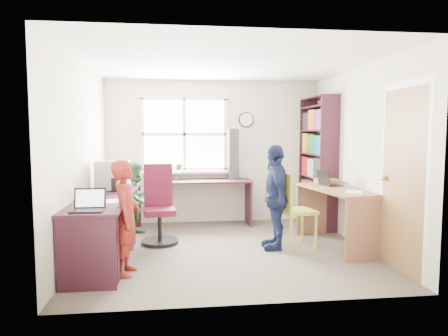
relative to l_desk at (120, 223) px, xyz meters
name	(u,v)px	position (x,y,z in m)	size (l,w,h in m)	color
room	(226,156)	(1.32, 0.38, 0.76)	(3.64, 3.44, 2.44)	#494239
l_desk	(120,223)	(0.00, 0.00, 0.00)	(2.38, 2.95, 0.75)	#341520
right_desk	(338,204)	(2.83, 0.29, 0.11)	(0.82, 1.44, 0.79)	#8C5E46
bookshelf	(318,165)	(2.96, 1.47, 0.55)	(0.30, 1.02, 2.10)	#341520
swivel_chair	(159,209)	(0.42, 0.74, 0.01)	(0.56, 0.56, 1.09)	black
wooden_chair	(292,207)	(2.21, 0.35, 0.08)	(0.50, 0.50, 0.99)	#B5C140
crt_monitor	(113,175)	(-0.19, 0.72, 0.49)	(0.44, 0.40, 0.40)	gray
laptop_left	(89,205)	(-0.20, -0.73, 0.35)	(0.32, 0.27, 0.22)	black
laptop_right	(328,182)	(2.78, 0.55, 0.38)	(0.31, 0.36, 0.22)	black
speaker_a	(114,185)	(-0.15, 0.57, 0.39)	(0.12, 0.12, 0.18)	black
speaker_b	(117,180)	(-0.20, 1.19, 0.38)	(0.09, 0.09, 0.18)	black
cd_tower	(233,154)	(1.61, 1.80, 0.72)	(0.18, 0.17, 0.84)	black
game_box	(327,181)	(2.87, 0.81, 0.36)	(0.34, 0.34, 0.06)	red
paper_a	(110,201)	(-0.08, -0.21, 0.30)	(0.20, 0.29, 0.00)	white
paper_b	(354,192)	(2.88, -0.07, 0.33)	(0.31, 0.34, 0.00)	white
potted_plant	(178,172)	(0.68, 1.77, 0.43)	(0.15, 0.12, 0.28)	#327D32
person_red	(126,218)	(0.13, -0.49, 0.16)	(0.45, 0.30, 1.24)	maroon
person_green	(137,198)	(0.08, 1.17, 0.10)	(0.54, 0.42, 1.11)	#296733
person_navy	(275,197)	(1.95, 0.27, 0.23)	(0.80, 0.33, 1.37)	#151E43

